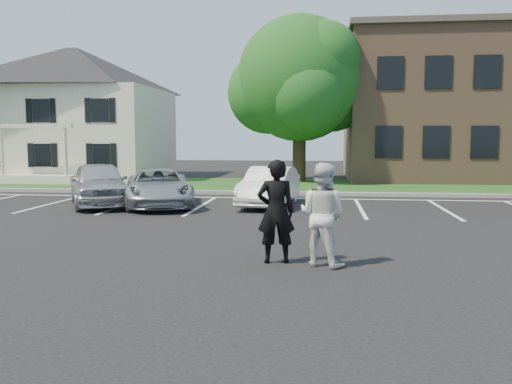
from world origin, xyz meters
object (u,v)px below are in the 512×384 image
man_white_shirt (322,214)px  car_silver_minivan (159,188)px  house (75,113)px  tree (301,82)px  car_silver_west (99,183)px  man_black_suit (276,211)px  car_white_sedan (270,186)px

man_white_shirt → car_silver_minivan: size_ratio=0.41×
house → car_silver_minivan: (8.72, -12.21, -3.16)m
tree → car_silver_minivan: 12.46m
car_silver_west → tree: bearing=29.6°
man_black_suit → house: bearing=-66.6°
car_white_sedan → car_silver_west: bearing=-166.6°
tree → man_white_shirt: (1.07, -18.82, -4.36)m
man_white_shirt → car_silver_minivan: bearing=-27.7°
house → car_white_sedan: house is taller
car_silver_west → car_silver_minivan: 2.20m
man_white_shirt → car_silver_west: size_ratio=0.43×
man_black_suit → man_white_shirt: 0.90m
car_silver_west → car_white_sedan: car_silver_west is taller
car_silver_west → car_silver_minivan: size_ratio=0.96×
car_white_sedan → tree: bearing=93.5°
house → car_white_sedan: bearing=-42.6°
house → car_white_sedan: size_ratio=2.45×
man_black_suit → man_white_shirt: bearing=162.8°
house → man_black_suit: size_ratio=5.07×
car_silver_minivan → car_white_sedan: (3.90, 0.59, 0.03)m
man_white_shirt → car_white_sedan: (-1.83, 8.84, -0.29)m
car_silver_west → car_white_sedan: (6.10, 0.59, -0.10)m
car_silver_west → car_white_sedan: bearing=-21.9°
tree → man_white_shirt: tree is taller
tree → car_silver_minivan: tree is taller
tree → man_black_suit: tree is taller
car_white_sedan → man_white_shirt: bearing=-70.5°
man_black_suit → car_white_sedan: size_ratio=0.48×
house → car_silver_minivan: size_ratio=2.14×
house → car_silver_west: size_ratio=2.22×
car_silver_minivan → car_white_sedan: car_white_sedan is taller
man_white_shirt → car_silver_west: man_white_shirt is taller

